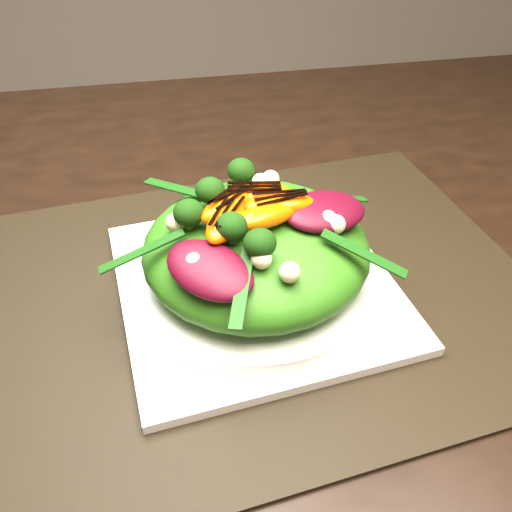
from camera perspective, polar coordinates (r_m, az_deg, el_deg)
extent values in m
cube|color=black|center=(0.66, -15.74, 0.76)|extent=(1.60, 0.90, 0.75)
cube|color=black|center=(0.55, 0.00, -3.61)|extent=(0.60, 0.48, 0.00)
cube|color=white|center=(0.55, 0.00, -3.05)|extent=(0.29, 0.29, 0.01)
cylinder|color=white|center=(0.54, 0.00, -1.95)|extent=(0.32, 0.32, 0.02)
ellipsoid|color=#316B14|center=(0.52, 0.00, 0.85)|extent=(0.22, 0.22, 0.07)
ellipsoid|color=#3D0612|center=(0.50, 7.22, 4.69)|extent=(0.09, 0.07, 0.02)
ellipsoid|color=#F84E04|center=(0.50, -2.19, 6.04)|extent=(0.07, 0.05, 0.02)
sphere|color=#123509|center=(0.50, -7.26, 6.12)|extent=(0.04, 0.04, 0.04)
sphere|color=beige|center=(0.46, 3.52, 2.23)|extent=(0.02, 0.02, 0.02)
cube|color=black|center=(0.50, -2.21, 6.97)|extent=(0.04, 0.02, 0.00)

